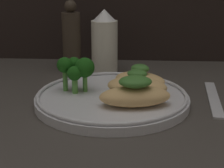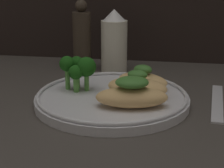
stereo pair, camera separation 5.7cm
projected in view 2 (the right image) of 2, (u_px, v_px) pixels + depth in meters
ground_plane at (112, 106)px, 58.08cm from camera, size 180.00×180.00×1.00cm
plate at (112, 98)px, 57.62cm from camera, size 25.78×25.78×2.00cm
grilled_meat_front at (132, 95)px, 52.08cm from camera, size 11.71×6.91×4.76cm
grilled_meat_middle at (137, 86)px, 56.91cm from camera, size 11.09×7.99×4.41cm
grilled_meat_back at (143, 80)px, 60.92cm from camera, size 10.75×8.87×4.21cm
broccoli_bunch at (78, 68)px, 59.04cm from camera, size 6.51×4.88×5.98cm
sauce_bottle at (114, 42)px, 75.19cm from camera, size 5.75×5.75×13.70cm
pepper_grinder at (82, 39)px, 76.16cm from camera, size 4.03×4.03×15.57cm
fork at (217, 101)px, 57.92cm from camera, size 3.96×17.94×0.60cm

